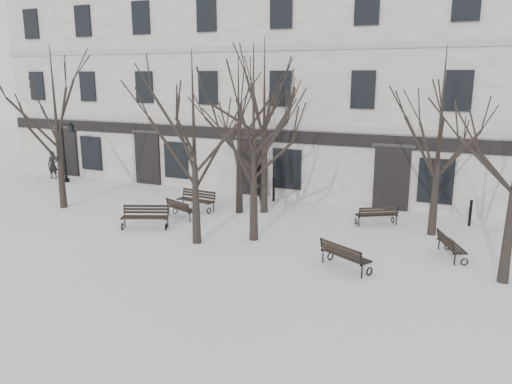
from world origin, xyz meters
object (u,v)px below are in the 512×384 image
Objects in this scene: tree_2 at (254,120)px; bench_3 at (196,199)px; bench_4 at (377,215)px; bench_0 at (145,216)px; tree_1 at (194,126)px; bench_1 at (181,208)px; tree_0 at (55,108)px; lamp_post at (67,148)px; bench_5 at (450,245)px; bench_2 at (344,255)px.

tree_2 is 3.81× the size of bench_3.
bench_4 is at bearing 44.32° from tree_2.
bench_4 is at bearing 3.80° from bench_0.
tree_1 is 5.17m from bench_1.
lamp_post is at bearing 132.04° from tree_0.
bench_4 is 1.03× the size of bench_5.
bench_3 is 0.54× the size of lamp_post.
tree_0 is 3.93× the size of bench_3.
bench_0 is 11.03m from lamp_post.
bench_4 is at bearing -61.76° from bench_2.
lamp_post is (-12.26, 6.17, -2.30)m from tree_1.
bench_0 is (5.49, -1.10, -4.11)m from tree_0.
bench_2 is at bearing 57.69° from bench_4.
bench_1 is 0.98× the size of bench_4.
tree_1 is 8.41m from bench_4.
bench_1 is at bearing 132.40° from tree_1.
tree_0 is 7.34m from bench_1.
bench_0 is at bearing 166.28° from tree_1.
bench_3 is 1.13× the size of bench_5.
tree_1 reaches higher than bench_2.
bench_0 is 1.14× the size of bench_1.
bench_2 is at bearing -21.24° from tree_2.
tree_0 is 14.85m from bench_4.
tree_0 is at bearing 19.59° from bench_2.
tree_2 reaches higher than bench_1.
tree_0 is 4.35× the size of bench_1.
tree_2 is 4.22× the size of bench_1.
bench_4 is (3.84, 3.75, -4.01)m from tree_2.
tree_1 reaches higher than bench_3.
bench_0 is at bearing 96.14° from bench_1.
bench_0 reaches higher than bench_3.
bench_3 is (0.42, 3.27, -0.01)m from bench_0.
tree_2 is (1.76, 1.20, 0.16)m from tree_1.
bench_0 is at bearing -173.56° from tree_2.
bench_5 is at bearing 1.59° from tree_0.
bench_5 is at bearing -15.27° from bench_0.
tree_1 is at bearing 153.73° from bench_1.
tree_0 is at bearing 68.09° from bench_5.
bench_4 is 0.50× the size of lamp_post.
bench_4 is at bearing -3.90° from lamp_post.
bench_5 is (11.41, 1.56, -0.07)m from bench_0.
bench_2 reaches higher than bench_1.
bench_3 is at bearing 57.70° from bench_5.
lamp_post is (-9.45, 5.48, 1.51)m from bench_0.
bench_1 is 8.42m from bench_2.
bench_4 is at bearing 12.83° from bench_3.
tree_0 reaches higher than tree_2.
tree_1 reaches higher than bench_1.
bench_2 is 1.06× the size of bench_4.
bench_2 is (3.85, -1.50, -3.99)m from tree_2.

